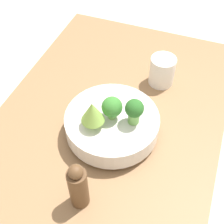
# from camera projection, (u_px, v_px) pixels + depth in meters

# --- Properties ---
(ground_plane) EXTENTS (6.00, 6.00, 0.00)m
(ground_plane) POSITION_uv_depth(u_px,v_px,m) (103.00, 141.00, 0.91)
(ground_plane) COLOR beige
(table) EXTENTS (1.04, 0.64, 0.05)m
(table) POSITION_uv_depth(u_px,v_px,m) (103.00, 135.00, 0.89)
(table) COLOR olive
(table) RESTS_ON ground_plane
(bowl) EXTENTS (0.25, 0.25, 0.07)m
(bowl) POSITION_uv_depth(u_px,v_px,m) (112.00, 124.00, 0.84)
(bowl) COLOR silver
(bowl) RESTS_ON table
(broccoli_floret_front) EXTENTS (0.05, 0.05, 0.07)m
(broccoli_floret_front) POSITION_uv_depth(u_px,v_px,m) (134.00, 110.00, 0.77)
(broccoli_floret_front) COLOR #6BA34C
(broccoli_floret_front) RESTS_ON bowl
(broccoli_floret_center) EXTENTS (0.05, 0.05, 0.07)m
(broccoli_floret_center) POSITION_uv_depth(u_px,v_px,m) (112.00, 107.00, 0.79)
(broccoli_floret_center) COLOR #7AB256
(broccoli_floret_center) RESTS_ON bowl
(romanesco_piece_far) EXTENTS (0.06, 0.06, 0.08)m
(romanesco_piece_far) POSITION_uv_depth(u_px,v_px,m) (92.00, 112.00, 0.76)
(romanesco_piece_far) COLOR #609347
(romanesco_piece_far) RESTS_ON bowl
(cup) EXTENTS (0.08, 0.08, 0.09)m
(cup) POSITION_uv_depth(u_px,v_px,m) (162.00, 71.00, 0.96)
(cup) COLOR silver
(cup) RESTS_ON table
(pepper_mill) EXTENTS (0.04, 0.04, 0.15)m
(pepper_mill) POSITION_uv_depth(u_px,v_px,m) (78.00, 186.00, 0.68)
(pepper_mill) COLOR brown
(pepper_mill) RESTS_ON table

